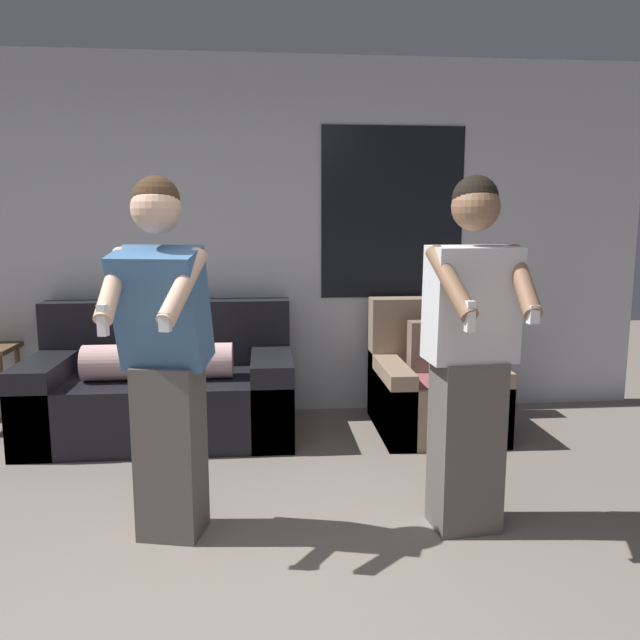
{
  "coord_description": "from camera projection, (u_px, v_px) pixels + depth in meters",
  "views": [
    {
      "loc": [
        0.23,
        -1.8,
        1.5
      ],
      "look_at": [
        0.49,
        1.04,
        1.04
      ],
      "focal_mm": 35.0,
      "sensor_mm": 36.0,
      "label": 1
    }
  ],
  "objects": [
    {
      "name": "person_left",
      "position": [
        165.0,
        358.0,
        2.85
      ],
      "size": [
        0.46,
        0.57,
        1.69
      ],
      "color": "#56514C",
      "rests_on": "ground_plane"
    },
    {
      "name": "person_right",
      "position": [
        470.0,
        355.0,
        2.94
      ],
      "size": [
        0.47,
        0.49,
        1.7
      ],
      "color": "#56514C",
      "rests_on": "ground_plane"
    },
    {
      "name": "armchair",
      "position": [
        433.0,
        387.0,
        4.5
      ],
      "size": [
        0.83,
        0.88,
        0.92
      ],
      "color": "#937A60",
      "rests_on": "ground_plane"
    },
    {
      "name": "couch",
      "position": [
        164.0,
        390.0,
        4.38
      ],
      "size": [
        1.79,
        0.92,
        0.91
      ],
      "color": "black",
      "rests_on": "ground_plane"
    },
    {
      "name": "wall_back",
      "position": [
        235.0,
        239.0,
        4.74
      ],
      "size": [
        6.46,
        0.07,
        2.7
      ],
      "color": "silver",
      "rests_on": "ground_plane"
    }
  ]
}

